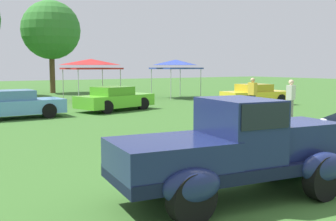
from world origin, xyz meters
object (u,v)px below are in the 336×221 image
show_car_yellow (256,95)px  spectator_by_row (291,98)px  canopy_tent_right_field (176,64)px  canopy_tent_center_field (91,63)px  neighbor_convertible (336,138)px  spectator_between_cars (252,94)px  feature_pickup_truck (235,148)px  show_car_skyblue (15,105)px  show_car_lime (115,99)px

show_car_yellow → spectator_by_row: (-3.61, -5.52, 0.31)m
canopy_tent_right_field → canopy_tent_center_field: bearing=174.2°
neighbor_convertible → canopy_tent_center_field: 18.70m
neighbor_convertible → spectator_between_cars: size_ratio=2.63×
neighbor_convertible → canopy_tent_center_field: size_ratio=1.44×
canopy_tent_center_field → neighbor_convertible: bearing=-94.9°
feature_pickup_truck → spectator_by_row: feature_pickup_truck is taller
show_car_yellow → canopy_tent_right_field: 7.19m
neighbor_convertible → spectator_between_cars: bearing=55.9°
show_car_skyblue → spectator_by_row: size_ratio=2.36×
spectator_between_cars → feature_pickup_truck: bearing=-136.4°
show_car_yellow → spectator_between_cars: spectator_between_cars is taller
show_car_lime → spectator_by_row: size_ratio=2.56×
neighbor_convertible → canopy_tent_right_field: canopy_tent_right_field is taller
canopy_tent_center_field → canopy_tent_right_field: 6.15m
feature_pickup_truck → show_car_yellow: (12.37, 11.64, -0.26)m
neighbor_convertible → feature_pickup_truck: bearing=-170.6°
show_car_yellow → spectator_between_cars: bearing=-137.9°
show_car_skyblue → spectator_between_cars: 10.89m
canopy_tent_center_field → canopy_tent_right_field: size_ratio=1.10×
spectator_by_row → feature_pickup_truck: bearing=-145.0°
neighbor_convertible → show_car_yellow: 14.00m
spectator_by_row → canopy_tent_center_field: 13.56m
feature_pickup_truck → neighbor_convertible: 3.80m
show_car_yellow → spectator_between_cars: (-2.98, -2.69, 0.31)m
feature_pickup_truck → spectator_by_row: size_ratio=2.58×
canopy_tent_right_field → show_car_yellow: bearing=-82.4°
spectator_between_cars → canopy_tent_center_field: (-4.06, 10.20, 1.51)m
feature_pickup_truck → show_car_yellow: feature_pickup_truck is taller
show_car_skyblue → spectator_between_cars: size_ratio=2.36×
show_car_lime → canopy_tent_right_field: size_ratio=1.54×
feature_pickup_truck → show_car_skyblue: feature_pickup_truck is taller
spectator_by_row → canopy_tent_center_field: (-3.42, 13.03, 1.51)m
show_car_yellow → canopy_tent_center_field: bearing=133.1°
spectator_between_cars → show_car_yellow: bearing=42.1°
show_car_yellow → feature_pickup_truck: bearing=-136.7°
show_car_skyblue → show_car_yellow: (13.06, -1.40, -0.00)m
show_car_lime → neighbor_convertible: bearing=-92.3°
neighbor_convertible → spectator_by_row: 7.46m
show_car_skyblue → show_car_yellow: bearing=-6.1°
feature_pickup_truck → show_car_skyblue: bearing=93.1°
show_car_skyblue → spectator_between_cars: bearing=-22.0°
show_car_lime → show_car_yellow: size_ratio=1.04×
spectator_by_row → show_car_skyblue: bearing=143.8°
show_car_skyblue → neighbor_convertible: bearing=-70.4°
show_car_yellow → show_car_skyblue: bearing=173.9°
show_car_yellow → spectator_between_cars: size_ratio=2.45×
show_car_skyblue → feature_pickup_truck: bearing=-86.9°
spectator_between_cars → canopy_tent_right_field: (2.06, 9.58, 1.51)m
feature_pickup_truck → canopy_tent_center_field: canopy_tent_center_field is taller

